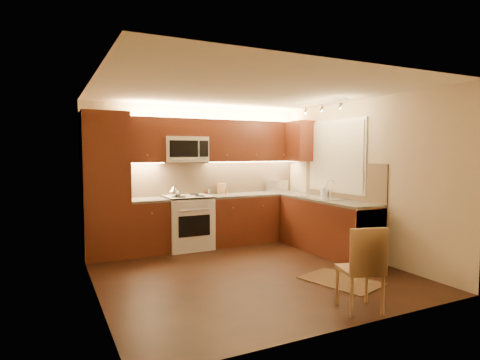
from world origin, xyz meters
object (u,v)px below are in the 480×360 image
sink (322,193)px  knife_block (222,189)px  stove (188,222)px  microwave (185,149)px  dining_chair (360,267)px  toaster_oven (277,186)px  kettle (174,191)px  soap_bottle (324,190)px

sink → knife_block: bearing=133.5°
stove → microwave: (0.00, 0.14, 1.26)m
dining_chair → knife_block: bearing=106.3°
stove → toaster_oven: bearing=5.4°
stove → kettle: bearing=-161.6°
toaster_oven → soap_bottle: toaster_oven is taller
microwave → sink: (2.00, -1.26, -0.74)m
sink → microwave: bearing=147.8°
sink → soap_bottle: soap_bottle is taller
kettle → soap_bottle: same height
stove → kettle: size_ratio=4.76×
sink → dining_chair: bearing=-119.0°
toaster_oven → dining_chair: toaster_oven is taller
microwave → soap_bottle: 2.55m
stove → kettle: kettle is taller
kettle → dining_chair: bearing=-69.1°
stove → kettle: 0.63m
soap_bottle → kettle: bearing=176.9°
knife_block → dining_chair: size_ratio=0.22×
toaster_oven → soap_bottle: (0.33, -1.07, -0.00)m
sink → kettle: bearing=155.5°
stove → microwave: 1.27m
knife_block → toaster_oven: bearing=-26.5°
toaster_oven → knife_block: bearing=163.0°
sink → soap_bottle: bearing=46.8°
soap_bottle → knife_block: bearing=158.2°
toaster_oven → dining_chair: size_ratio=0.40×
knife_block → microwave: bearing=161.5°
toaster_oven → knife_block: size_ratio=1.86×
toaster_oven → microwave: bearing=166.0°
sink → kettle: 2.50m
sink → toaster_oven: size_ratio=2.34×
microwave → kettle: bearing=-140.3°
stove → knife_block: 0.93m
knife_block → dining_chair: 3.63m
stove → knife_block: size_ratio=4.67×
knife_block → sink: bearing=-71.3°
microwave → toaster_oven: microwave is taller
microwave → toaster_oven: size_ratio=2.07×
stove → kettle: (-0.27, -0.09, 0.56)m
stove → dining_chair: (0.75, -3.38, -0.01)m
stove → sink: bearing=-29.4°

